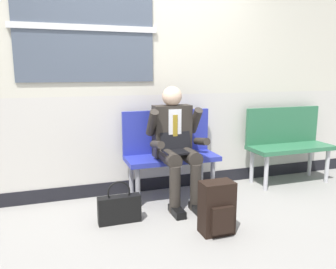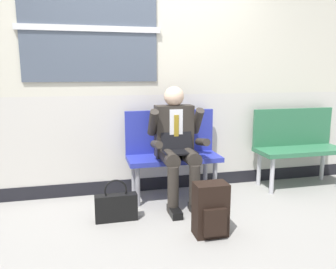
# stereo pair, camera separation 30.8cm
# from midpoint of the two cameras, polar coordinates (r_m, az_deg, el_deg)

# --- Properties ---
(ground_plane) EXTENTS (18.00, 18.00, 0.00)m
(ground_plane) POSITION_cam_midpoint_polar(r_m,az_deg,el_deg) (3.53, 0.92, -12.30)
(ground_plane) COLOR gray
(station_wall) EXTENTS (5.68, 0.17, 2.71)m
(station_wall) POSITION_cam_midpoint_polar(r_m,az_deg,el_deg) (3.83, -1.45, 10.33)
(station_wall) COLOR beige
(station_wall) RESTS_ON ground
(bench_with_person) EXTENTS (1.00, 0.42, 0.95)m
(bench_with_person) POSITION_cam_midpoint_polar(r_m,az_deg,el_deg) (3.72, 3.06, -2.38)
(bench_with_person) COLOR #28339E
(bench_with_person) RESTS_ON ground
(bench_empty) EXTENTS (1.05, 0.42, 0.93)m
(bench_empty) POSITION_cam_midpoint_polar(r_m,az_deg,el_deg) (4.42, 22.82, -1.20)
(bench_empty) COLOR #2D6B47
(bench_empty) RESTS_ON ground
(person_seated) EXTENTS (0.57, 0.70, 1.22)m
(person_seated) POSITION_cam_midpoint_polar(r_m,az_deg,el_deg) (3.51, 4.02, -1.36)
(person_seated) COLOR #2D2823
(person_seated) RESTS_ON ground
(backpack) EXTENTS (0.28, 0.22, 0.46)m
(backpack) POSITION_cam_midpoint_polar(r_m,az_deg,el_deg) (2.95, 10.28, -12.51)
(backpack) COLOR black
(backpack) RESTS_ON ground
(handbag) EXTENTS (0.39, 0.10, 0.40)m
(handbag) POSITION_cam_midpoint_polar(r_m,az_deg,el_deg) (3.22, -6.00, -12.03)
(handbag) COLOR black
(handbag) RESTS_ON ground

